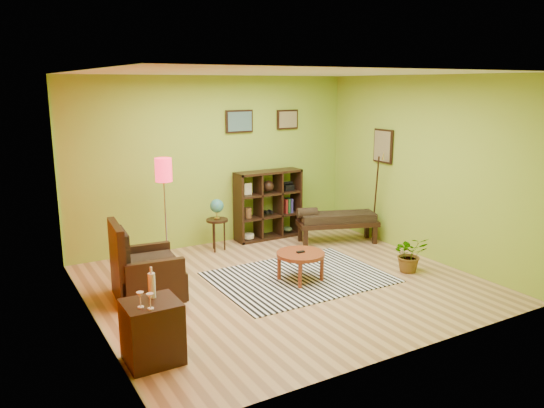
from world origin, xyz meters
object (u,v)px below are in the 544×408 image
side_cabinet (152,331)px  floor_lamp (164,180)px  bench (335,220)px  cube_shelf (269,205)px  globe_table (217,212)px  coffee_table (301,256)px  armchair (144,274)px  potted_plant (410,258)px

side_cabinet → floor_lamp: size_ratio=0.57×
floor_lamp → bench: bearing=-2.6°
side_cabinet → cube_shelf: size_ratio=0.78×
globe_table → cube_shelf: size_ratio=0.72×
cube_shelf → bench: 1.19m
cube_shelf → bench: bearing=-44.7°
coffee_table → floor_lamp: size_ratio=0.40×
armchair → side_cabinet: 1.69m
coffee_table → bench: 1.94m
globe_table → cube_shelf: (1.09, 0.22, -0.05)m
side_cabinet → globe_table: (2.02, 2.93, 0.33)m
coffee_table → globe_table: 1.90m
side_cabinet → bench: 4.58m
side_cabinet → bench: size_ratio=0.65×
armchair → bench: (3.54, 0.69, 0.10)m
floor_lamp → bench: (2.94, -0.13, -0.93)m
globe_table → potted_plant: size_ratio=1.60×
bench → potted_plant: size_ratio=2.71×
side_cabinet → cube_shelf: 4.44m
armchair → potted_plant: 3.75m
armchair → side_cabinet: (-0.41, -1.64, 0.01)m
coffee_table → side_cabinet: bearing=-155.7°
side_cabinet → floor_lamp: 2.84m
coffee_table → armchair: 2.10m
coffee_table → floor_lamp: (-1.44, 1.35, 0.98)m
side_cabinet → bench: (3.95, 2.33, 0.09)m
globe_table → potted_plant: bearing=-49.2°
side_cabinet → potted_plant: 4.06m
globe_table → floor_lamp: bearing=-155.0°
globe_table → cube_shelf: cube_shelf is taller
globe_table → side_cabinet: bearing=-124.6°
globe_table → potted_plant: globe_table is taller
side_cabinet → floor_lamp: floor_lamp is taller
armchair → globe_table: size_ratio=1.16×
side_cabinet → bench: side_cabinet is taller
side_cabinet → potted_plant: side_cabinet is taller
floor_lamp → coffee_table: bearing=-43.3°
armchair → cube_shelf: bearing=29.2°
floor_lamp → cube_shelf: size_ratio=1.38×
bench → potted_plant: bench is taller
bench → potted_plant: 1.72m
floor_lamp → globe_table: 1.31m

